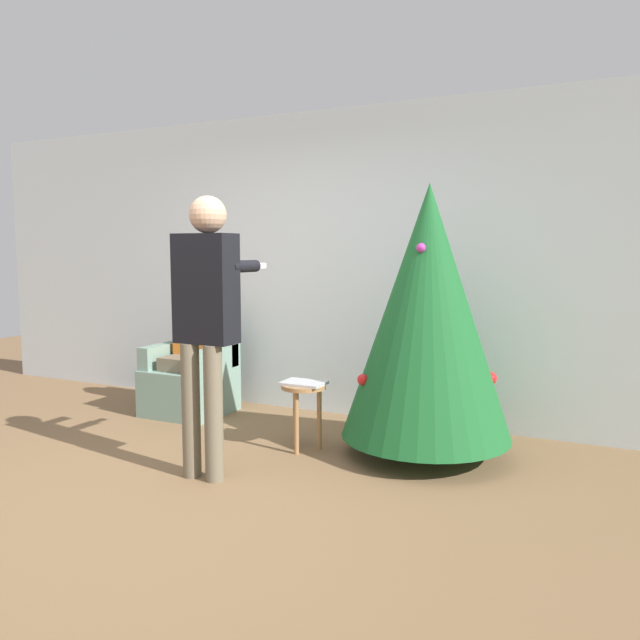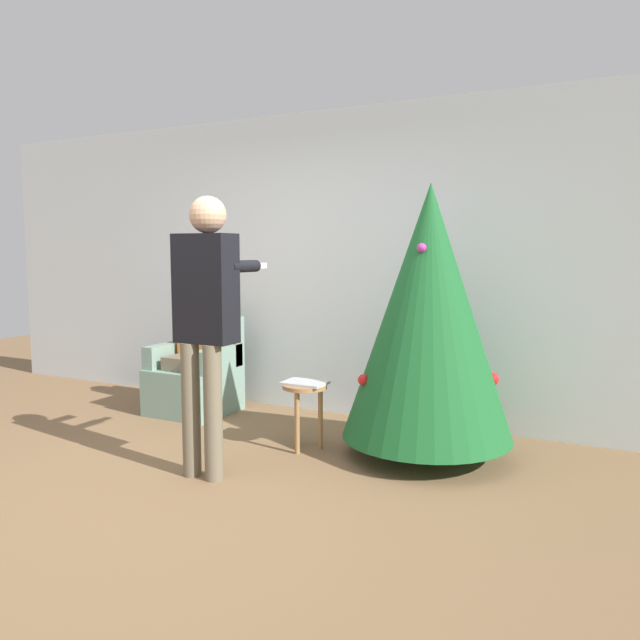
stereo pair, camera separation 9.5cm
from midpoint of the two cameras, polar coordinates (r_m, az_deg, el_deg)
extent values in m
plane|color=brown|center=(4.00, -14.25, -15.41)|extent=(14.00, 14.00, 0.00)
cube|color=silver|center=(5.61, 0.18, 5.13)|extent=(8.00, 0.06, 2.70)
cylinder|color=brown|center=(4.64, 8.98, -11.26)|extent=(0.10, 0.10, 0.14)
cone|color=#195B28|center=(4.45, 9.19, 0.73)|extent=(1.21, 1.21, 1.80)
sphere|color=#B23399|center=(4.27, 8.60, 6.54)|extent=(0.07, 0.07, 0.07)
sphere|color=red|center=(4.37, 3.32, -5.46)|extent=(0.08, 0.08, 0.08)
sphere|color=red|center=(4.68, 14.74, -5.18)|extent=(0.10, 0.10, 0.10)
cube|color=gray|center=(5.82, -12.30, -6.33)|extent=(0.67, 0.66, 0.42)
cube|color=gray|center=(5.94, -10.84, -1.77)|extent=(0.67, 0.14, 0.45)
cube|color=gray|center=(5.93, -14.47, -3.09)|extent=(0.12, 0.60, 0.21)
cube|color=gray|center=(5.59, -10.14, -3.55)|extent=(0.12, 0.60, 0.21)
cylinder|color=#6B604C|center=(5.73, -14.33, -6.58)|extent=(0.11, 0.11, 0.42)
cylinder|color=#6B604C|center=(5.60, -12.75, -6.83)|extent=(0.11, 0.11, 0.42)
cube|color=#6B604C|center=(5.72, -12.67, -3.81)|extent=(0.32, 0.40, 0.12)
cube|color=orange|center=(5.80, -11.82, -0.57)|extent=(0.36, 0.20, 0.50)
sphere|color=tan|center=(5.77, -11.90, 2.89)|extent=(0.20, 0.20, 0.20)
cylinder|color=#6B604C|center=(4.18, -12.35, -8.08)|extent=(0.12, 0.12, 0.88)
cylinder|color=#6B604C|center=(4.07, -10.37, -8.41)|extent=(0.12, 0.12, 0.88)
cube|color=black|center=(4.05, -11.11, 2.82)|extent=(0.39, 0.20, 0.70)
sphere|color=tan|center=(4.08, -10.94, 9.44)|extent=(0.24, 0.24, 0.24)
cylinder|color=black|center=(4.29, -11.42, 4.88)|extent=(0.08, 0.30, 0.08)
cylinder|color=black|center=(4.10, -7.67, 4.88)|extent=(0.08, 0.30, 0.08)
cube|color=white|center=(4.26, -6.26, 4.96)|extent=(0.04, 0.14, 0.04)
cylinder|color=#A37547|center=(4.61, -2.10, -6.09)|extent=(0.33, 0.33, 0.03)
cylinder|color=#A37547|center=(4.57, -2.77, -9.38)|extent=(0.04, 0.04, 0.46)
cylinder|color=#A37547|center=(4.68, -0.65, -9.01)|extent=(0.04, 0.04, 0.46)
cylinder|color=#A37547|center=(4.77, -2.84, -8.73)|extent=(0.04, 0.04, 0.46)
cube|color=silver|center=(4.61, -2.10, -5.78)|extent=(0.31, 0.22, 0.02)
camera|label=1|loc=(0.05, -90.65, -0.07)|focal=35.00mm
camera|label=2|loc=(0.05, 89.35, 0.07)|focal=35.00mm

